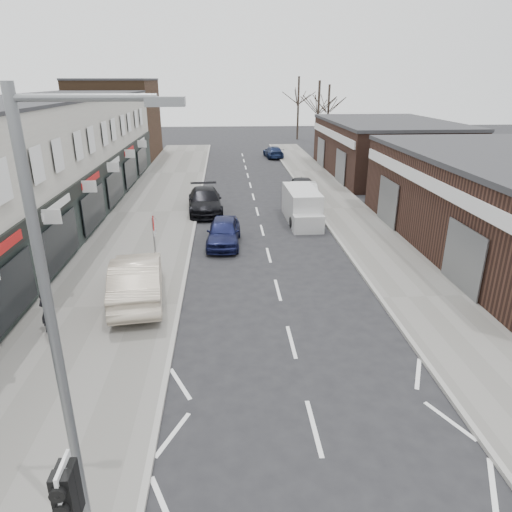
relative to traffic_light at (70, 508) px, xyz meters
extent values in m
plane|color=black|center=(4.40, 2.02, -2.41)|extent=(160.00, 160.00, 0.00)
cube|color=slate|center=(-2.35, 24.02, -2.35)|extent=(5.50, 64.00, 0.12)
cube|color=slate|center=(10.15, 24.02, -2.35)|extent=(3.50, 64.00, 0.12)
cube|color=beige|center=(-9.10, 21.52, 1.14)|extent=(8.00, 41.00, 7.10)
cube|color=#412B1B|center=(-9.10, 47.02, 1.59)|extent=(8.00, 10.00, 8.00)
cube|color=#362018|center=(16.90, 36.02, -0.16)|extent=(10.00, 16.00, 4.50)
cube|color=silver|center=(0.00, 0.02, 0.26)|extent=(0.05, 0.55, 1.10)
cube|color=black|center=(0.00, -0.10, 0.26)|extent=(0.28, 0.22, 0.95)
cube|color=black|center=(0.00, 0.14, 0.26)|extent=(0.26, 0.20, 0.90)
cylinder|color=slate|center=(-0.30, 1.22, 1.71)|extent=(0.16, 0.16, 8.00)
cylinder|color=slate|center=(0.60, 1.22, 5.51)|extent=(1.80, 0.10, 0.10)
cube|color=slate|center=(1.60, 1.22, 5.46)|extent=(0.50, 0.22, 0.12)
cylinder|color=slate|center=(-0.80, 14.02, -1.04)|extent=(0.07, 0.07, 2.50)
cube|color=white|center=(-0.75, 14.02, -0.44)|extent=(0.04, 0.45, 0.25)
cube|color=silver|center=(6.96, 21.89, -1.44)|extent=(1.86, 4.31, 1.95)
cube|color=silver|center=(6.96, 19.38, -1.91)|extent=(1.74, 0.78, 1.02)
cylinder|color=black|center=(6.16, 20.39, -2.09)|extent=(0.20, 0.65, 0.65)
cylinder|color=black|center=(7.75, 20.39, -2.09)|extent=(0.20, 0.65, 0.65)
cylinder|color=black|center=(6.16, 23.38, -2.09)|extent=(0.20, 0.65, 0.65)
cylinder|color=black|center=(7.75, 23.38, -2.09)|extent=(0.20, 0.65, 0.65)
imported|color=#C3B39C|center=(-1.14, 11.33, -1.43)|extent=(2.49, 5.42, 1.72)
imported|color=black|center=(-3.71, 8.99, -1.54)|extent=(0.65, 0.55, 1.51)
imported|color=#14183E|center=(2.20, 17.73, -1.71)|extent=(1.93, 4.23, 1.41)
imported|color=black|center=(1.00, 24.14, -1.66)|extent=(2.48, 5.33, 1.51)
imported|color=silver|center=(7.68, 25.88, -1.62)|extent=(1.88, 4.90, 1.60)
imported|color=black|center=(7.90, 27.55, -1.62)|extent=(2.01, 4.71, 1.59)
imported|color=#152042|center=(7.75, 45.86, -1.80)|extent=(2.12, 4.40, 1.24)
camera|label=1|loc=(2.33, -4.93, 5.72)|focal=32.00mm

